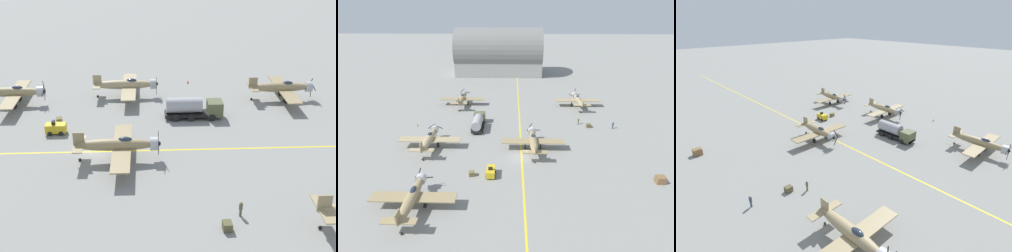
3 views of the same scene
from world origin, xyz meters
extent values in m
plane|color=gray|center=(0.00, 0.00, 0.00)|extent=(400.00, 400.00, 0.00)
cube|color=yellow|center=(0.00, 0.00, 0.00)|extent=(0.30, 160.00, 0.01)
cube|color=#9E8A61|center=(16.09, 21.82, 2.20)|extent=(4.40, 1.10, 0.12)
cube|color=#9E8A61|center=(16.09, 21.82, 2.85)|extent=(0.14, 1.30, 1.60)
cylinder|color=black|center=(16.09, 21.76, 0.18)|extent=(0.12, 0.36, 0.36)
ellipsoid|color=#978259|center=(-15.71, 26.35, 2.05)|extent=(1.50, 9.50, 1.42)
cylinder|color=#B7B7BC|center=(-15.71, 30.80, 2.05)|extent=(1.58, 0.90, 1.58)
ellipsoid|color=#232D3D|center=(-15.71, 27.49, 2.61)|extent=(0.80, 1.70, 0.76)
cube|color=#978259|center=(-15.71, 27.11, 1.71)|extent=(12.00, 2.10, 0.16)
cube|color=#978259|center=(-15.71, 22.26, 2.20)|extent=(4.40, 1.10, 0.12)
cube|color=#978259|center=(-15.71, 22.26, 2.85)|extent=(0.14, 1.30, 1.60)
sphere|color=black|center=(-15.71, 31.30, 2.05)|extent=(0.56, 0.56, 0.56)
cube|color=black|center=(-16.31, 31.30, 2.68)|extent=(1.32, 0.06, 1.36)
cube|color=black|center=(-15.95, 31.30, 1.21)|extent=(0.62, 0.06, 1.72)
cube|color=black|center=(-14.86, 31.30, 2.26)|extent=(1.73, 0.06, 0.56)
cylinder|color=black|center=(-17.21, 27.11, 1.08)|extent=(0.14, 0.14, 1.26)
cylinder|color=black|center=(-17.21, 27.11, 0.45)|extent=(0.22, 0.90, 0.90)
cylinder|color=black|center=(-14.21, 27.11, 1.08)|extent=(0.14, 0.14, 1.26)
cylinder|color=black|center=(-14.21, 27.11, 0.45)|extent=(0.22, 0.90, 0.90)
cylinder|color=black|center=(-15.71, 22.20, 0.18)|extent=(0.12, 0.36, 0.36)
ellipsoid|color=tan|center=(-18.01, 2.80, 2.05)|extent=(1.50, 9.50, 1.42)
cylinder|color=#B7B7BC|center=(-18.01, 7.25, 2.05)|extent=(1.58, 0.90, 1.58)
ellipsoid|color=#232D3D|center=(-18.01, 3.94, 2.61)|extent=(0.80, 1.70, 0.76)
cube|color=tan|center=(-18.01, 3.56, 1.71)|extent=(12.00, 2.10, 0.16)
cube|color=tan|center=(-18.01, -1.29, 2.20)|extent=(4.40, 1.10, 0.12)
cube|color=tan|center=(-18.01, -1.29, 2.85)|extent=(0.14, 1.30, 1.60)
sphere|color=black|center=(-18.01, 7.75, 2.05)|extent=(0.56, 0.56, 0.56)
cube|color=black|center=(-17.22, 7.75, 2.43)|extent=(1.64, 0.06, 0.89)
cube|color=black|center=(-18.73, 7.75, 2.54)|extent=(1.53, 0.06, 1.10)
cube|color=black|center=(-18.07, 7.75, 1.18)|extent=(0.27, 0.06, 1.76)
cylinder|color=black|center=(-19.51, 3.56, 1.08)|extent=(0.14, 0.14, 1.26)
cylinder|color=black|center=(-19.51, 3.56, 0.45)|extent=(0.22, 0.90, 0.90)
cylinder|color=black|center=(-16.51, 3.56, 1.08)|extent=(0.14, 0.14, 1.26)
cylinder|color=black|center=(-16.51, 3.56, 0.45)|extent=(0.22, 0.90, 0.90)
cylinder|color=black|center=(-18.01, -1.35, 0.18)|extent=(0.12, 0.36, 0.36)
ellipsoid|color=#958058|center=(2.26, 2.53, 2.05)|extent=(1.50, 9.50, 1.42)
cylinder|color=#B7B7BC|center=(2.26, 6.98, 2.05)|extent=(1.58, 0.90, 1.58)
ellipsoid|color=#232D3D|center=(2.26, 3.67, 2.61)|extent=(0.80, 1.70, 0.76)
cube|color=#958058|center=(2.26, 3.29, 1.71)|extent=(12.00, 2.10, 0.16)
cube|color=#958058|center=(2.26, -1.56, 2.20)|extent=(4.40, 1.10, 0.12)
cube|color=#958058|center=(2.26, -1.56, 2.85)|extent=(0.14, 1.30, 1.60)
sphere|color=black|center=(2.26, 7.48, 2.05)|extent=(0.56, 0.56, 0.56)
cube|color=black|center=(3.13, 7.48, 2.03)|extent=(1.75, 0.06, 0.18)
cube|color=black|center=(1.84, 7.48, 2.82)|extent=(0.96, 0.06, 1.60)
cube|color=black|center=(1.80, 7.48, 1.30)|extent=(1.03, 0.06, 1.57)
cylinder|color=black|center=(0.76, 3.29, 1.08)|extent=(0.14, 0.14, 1.26)
cylinder|color=black|center=(0.76, 3.29, 0.45)|extent=(0.22, 0.90, 0.90)
cylinder|color=black|center=(3.76, 3.29, 1.08)|extent=(0.14, 0.14, 1.26)
cylinder|color=black|center=(3.76, 3.29, 0.45)|extent=(0.22, 0.90, 0.90)
cylinder|color=black|center=(2.26, -1.62, 0.18)|extent=(0.12, 0.36, 0.36)
ellipsoid|color=#968259|center=(-15.53, -13.90, 2.05)|extent=(1.50, 9.50, 1.42)
cylinder|color=#B7B7BC|center=(-15.53, -9.45, 2.05)|extent=(1.57, 0.90, 1.58)
ellipsoid|color=#232D3D|center=(-15.53, -12.76, 2.61)|extent=(0.80, 1.70, 0.76)
cube|color=#968259|center=(-15.53, -13.14, 1.71)|extent=(12.00, 2.10, 0.16)
sphere|color=black|center=(-15.53, -8.95, 2.05)|extent=(0.56, 0.56, 0.56)
cube|color=black|center=(-14.67, -8.95, 1.93)|extent=(1.75, 0.06, 0.39)
cube|color=black|center=(-15.86, -8.95, 2.86)|extent=(0.78, 0.06, 1.68)
cube|color=black|center=(-16.07, -8.95, 1.36)|extent=(1.19, 0.06, 1.46)
cylinder|color=black|center=(-17.03, -13.14, 1.08)|extent=(0.14, 0.14, 1.26)
cylinder|color=black|center=(-17.03, -13.14, 0.45)|extent=(0.22, 0.90, 0.90)
cylinder|color=black|center=(-14.03, -13.14, 1.08)|extent=(0.14, 0.14, 1.26)
cylinder|color=black|center=(-14.03, -13.14, 0.45)|extent=(0.22, 0.90, 0.90)
cube|color=black|center=(-9.54, 12.69, 0.62)|extent=(2.25, 8.00, 0.40)
cube|color=#515638|center=(-9.54, 15.65, 1.42)|extent=(2.50, 2.08, 2.00)
cylinder|color=#9E9EA3|center=(-9.54, 11.37, 1.93)|extent=(2.10, 4.96, 2.10)
cylinder|color=black|center=(-10.73, 15.17, 0.50)|extent=(0.30, 1.00, 1.00)
cylinder|color=black|center=(-8.35, 15.17, 0.50)|extent=(0.30, 1.00, 1.00)
cylinder|color=black|center=(-10.73, 12.29, 0.50)|extent=(0.30, 1.00, 1.00)
cylinder|color=black|center=(-8.35, 12.29, 0.50)|extent=(0.30, 1.00, 1.00)
cylinder|color=black|center=(-10.73, 10.21, 0.50)|extent=(0.30, 1.00, 1.00)
cylinder|color=black|center=(-8.35, 10.21, 0.50)|extent=(0.30, 1.00, 1.00)
cube|color=gold|center=(-5.32, -5.59, 0.80)|extent=(1.40, 2.60, 1.10)
cube|color=black|center=(-5.32, -5.85, 1.57)|extent=(0.70, 0.36, 0.44)
cylinder|color=black|center=(-6.00, -4.87, 0.30)|extent=(0.20, 0.60, 0.60)
cylinder|color=black|center=(-4.63, -4.87, 0.30)|extent=(0.20, 0.60, 0.60)
cylinder|color=black|center=(-6.00, -6.30, 0.30)|extent=(0.20, 0.60, 0.60)
cylinder|color=black|center=(-4.63, -6.30, 0.30)|extent=(0.20, 0.60, 0.60)
cylinder|color=#515638|center=(13.74, 14.90, 0.38)|extent=(0.24, 0.24, 0.77)
cylinder|color=#515638|center=(13.74, 14.90, 1.09)|extent=(0.35, 0.35, 0.64)
sphere|color=tan|center=(13.74, 14.90, 1.51)|extent=(0.21, 0.21, 0.21)
cube|color=brown|center=(15.78, 13.31, 0.41)|extent=(1.03, 0.87, 0.83)
cube|color=brown|center=(-8.46, -5.69, 0.41)|extent=(1.12, 0.99, 0.81)
cone|color=orange|center=(-23.84, 13.16, 0.28)|extent=(0.36, 0.36, 0.55)
camera|label=1|loc=(50.03, 6.28, 26.40)|focal=50.00mm
camera|label=2|loc=(-1.97, -41.31, 26.36)|focal=28.00mm
camera|label=3|loc=(30.86, 40.93, 22.61)|focal=28.00mm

